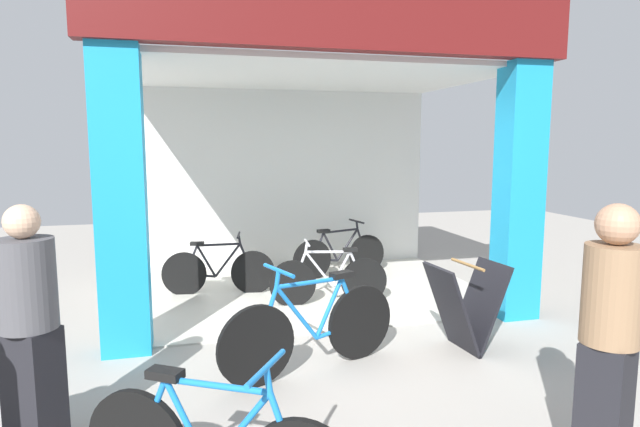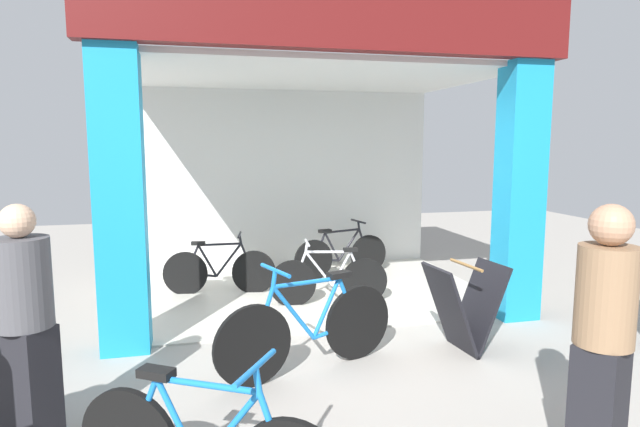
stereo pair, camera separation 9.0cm
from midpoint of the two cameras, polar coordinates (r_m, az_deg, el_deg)
ground_plane at (r=5.67m, az=1.53°, el=-12.62°), size 17.19×17.19×0.00m
shop_facade at (r=6.76m, az=-1.91°, el=7.14°), size 4.79×3.39×3.61m
bicycle_inside_0 at (r=7.79m, az=1.82°, el=-4.48°), size 1.48×0.44×0.83m
bicycle_inside_1 at (r=7.01m, az=-11.27°, el=-6.07°), size 1.44×0.40×0.80m
bicycle_inside_2 at (r=6.45m, az=0.58°, el=-7.13°), size 1.44×0.40×0.79m
bicycle_parked_1 at (r=4.63m, az=-1.43°, el=-12.32°), size 1.65×0.63×0.95m
sandwich_board_sign at (r=5.25m, az=14.98°, el=-9.67°), size 0.72×0.56×0.85m
pedestrian_1 at (r=3.84m, az=-29.43°, el=-10.65°), size 0.48×0.48×1.59m
pedestrian_2 at (r=3.44m, az=28.07°, el=-12.27°), size 0.55×0.43×1.63m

